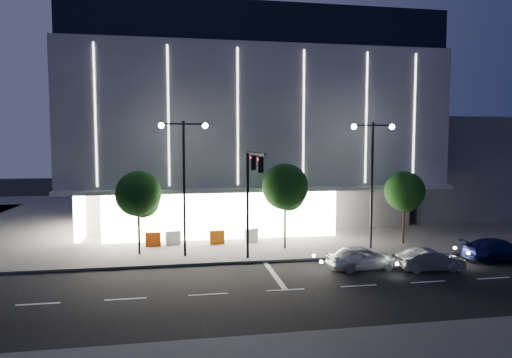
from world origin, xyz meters
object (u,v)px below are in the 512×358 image
object	(u,v)px
tree_left	(139,197)
tree_mid	(285,189)
barrier_a	(153,239)
street_lamp_east	(372,166)
tree_right	(405,193)
street_lamp_west	(184,168)
car_third	(499,250)
car_second	(430,260)
barrier_b	(173,238)
traffic_mast	(251,185)
car_lead	(362,258)
barrier_c	(217,237)
barrier_d	(251,235)

from	to	relation	value
tree_left	tree_mid	xyz separation A→B (m)	(10.00, 0.00, 0.30)
tree_mid	barrier_a	world-z (taller)	tree_mid
tree_mid	barrier_a	size ratio (longest dim) A/B	5.59
street_lamp_east	tree_right	bearing A→B (deg)	18.63
tree_left	tree_right	xyz separation A→B (m)	(19.00, -0.00, -0.15)
street_lamp_west	car_third	distance (m)	21.08
car_second	car_third	bearing A→B (deg)	-74.38
street_lamp_west	tree_mid	distance (m)	7.28
car_second	barrier_b	bearing A→B (deg)	60.87
car_third	traffic_mast	bearing A→B (deg)	84.40
car_lead	car_third	world-z (taller)	car_lead
tree_mid	car_lead	bearing A→B (deg)	-58.73
car_lead	tree_mid	bearing A→B (deg)	26.71
tree_left	tree_right	world-z (taller)	tree_left
car_second	barrier_c	size ratio (longest dim) A/B	3.53
traffic_mast	car_second	bearing A→B (deg)	-15.20
street_lamp_east	barrier_a	distance (m)	16.44
tree_right	barrier_a	distance (m)	18.66
street_lamp_east	barrier_d	distance (m)	10.20
tree_left	tree_mid	world-z (taller)	tree_mid
barrier_b	car_second	bearing A→B (deg)	-45.31
street_lamp_east	barrier_b	distance (m)	15.20
car_second	barrier_b	size ratio (longest dim) A/B	3.53
barrier_d	tree_left	bearing A→B (deg)	172.69
traffic_mast	car_lead	bearing A→B (deg)	-16.33
tree_left	tree_right	bearing A→B (deg)	-0.00
car_second	barrier_b	xyz separation A→B (m)	(-15.13, 9.01, 0.01)
barrier_d	traffic_mast	bearing A→B (deg)	-123.59
street_lamp_west	tree_right	distance (m)	16.19
barrier_c	tree_right	bearing A→B (deg)	-15.45
tree_mid	barrier_a	distance (m)	10.20
car_lead	car_third	size ratio (longest dim) A/B	0.87
street_lamp_east	tree_right	xyz separation A→B (m)	(3.03, 1.02, -2.07)
tree_left	street_lamp_east	bearing A→B (deg)	-3.65
car_lead	tree_right	bearing A→B (deg)	-49.91
tree_mid	barrier_d	xyz separation A→B (m)	(-2.03, 2.44, -3.68)
car_second	barrier_b	world-z (taller)	car_second
barrier_a	barrier_b	bearing A→B (deg)	9.50
traffic_mast	tree_mid	world-z (taller)	traffic_mast
car_third	barrier_a	bearing A→B (deg)	71.11
traffic_mast	tree_left	bearing A→B (deg)	152.16
barrier_a	barrier_b	size ratio (longest dim) A/B	1.00
car_third	tree_right	bearing A→B (deg)	37.47
traffic_mast	barrier_d	bearing A→B (deg)	80.71
traffic_mast	street_lamp_west	world-z (taller)	street_lamp_west
tree_mid	car_lead	size ratio (longest dim) A/B	1.46
car_third	barrier_a	xyz separation A→B (m)	(-22.22, 7.34, -0.05)
tree_right	barrier_c	bearing A→B (deg)	170.74
tree_mid	tree_right	size ratio (longest dim) A/B	1.12
car_second	barrier_c	bearing A→B (deg)	55.53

